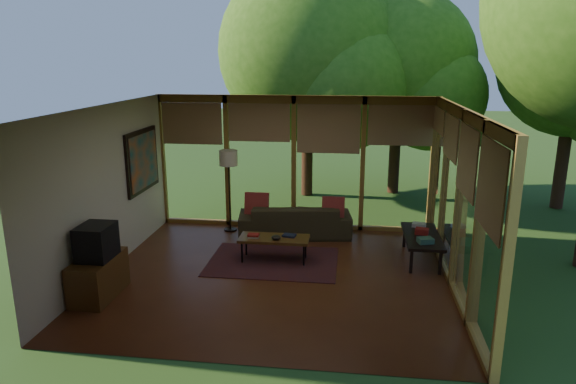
# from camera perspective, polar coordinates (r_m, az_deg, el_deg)

# --- Properties ---
(floor) EXTENTS (5.50, 5.50, 0.00)m
(floor) POSITION_cam_1_polar(r_m,az_deg,el_deg) (8.38, -1.36, -9.30)
(floor) COLOR brown
(floor) RESTS_ON ground
(ceiling) EXTENTS (5.50, 5.50, 0.00)m
(ceiling) POSITION_cam_1_polar(r_m,az_deg,el_deg) (7.69, -1.48, 9.40)
(ceiling) COLOR white
(ceiling) RESTS_ON ground
(wall_left) EXTENTS (0.04, 5.00, 2.70)m
(wall_left) POSITION_cam_1_polar(r_m,az_deg,el_deg) (8.76, -19.49, 0.25)
(wall_left) COLOR silver
(wall_left) RESTS_ON ground
(wall_front) EXTENTS (5.50, 0.04, 2.70)m
(wall_front) POSITION_cam_1_polar(r_m,az_deg,el_deg) (5.59, -5.27, -6.97)
(wall_front) COLOR silver
(wall_front) RESTS_ON ground
(window_wall_back) EXTENTS (5.50, 0.12, 2.70)m
(window_wall_back) POSITION_cam_1_polar(r_m,az_deg,el_deg) (10.34, 0.65, 3.22)
(window_wall_back) COLOR olive
(window_wall_back) RESTS_ON ground
(window_wall_right) EXTENTS (0.12, 5.00, 2.70)m
(window_wall_right) POSITION_cam_1_polar(r_m,az_deg,el_deg) (8.01, 18.44, -0.98)
(window_wall_right) COLOR olive
(window_wall_right) RESTS_ON ground
(tree_nw) EXTENTS (4.33, 4.33, 5.72)m
(tree_nw) POSITION_cam_1_polar(r_m,az_deg,el_deg) (12.82, 2.28, 15.31)
(tree_nw) COLOR #3B2215
(tree_nw) RESTS_ON ground
(tree_ne) EXTENTS (3.70, 3.70, 5.06)m
(tree_ne) POSITION_cam_1_polar(r_m,az_deg,el_deg) (13.34, 12.24, 13.51)
(tree_ne) COLOR #3B2215
(tree_ne) RESTS_ON ground
(tree_far) EXTENTS (3.29, 3.29, 4.96)m
(tree_far) POSITION_cam_1_polar(r_m,az_deg,el_deg) (13.18, 29.34, 12.44)
(tree_far) COLOR #3B2215
(tree_far) RESTS_ON ground
(rug) EXTENTS (2.20, 1.56, 0.01)m
(rug) POSITION_cam_1_polar(r_m,az_deg,el_deg) (8.93, -1.66, -7.71)
(rug) COLOR maroon
(rug) RESTS_ON floor
(sofa) EXTENTS (2.27, 1.14, 0.64)m
(sofa) POSITION_cam_1_polar(r_m,az_deg,el_deg) (10.12, 0.78, -3.09)
(sofa) COLOR #38311C
(sofa) RESTS_ON floor
(pillow_left) EXTENTS (0.46, 0.25, 0.48)m
(pillow_left) POSITION_cam_1_polar(r_m,az_deg,el_deg) (10.09, -3.49, -1.42)
(pillow_left) COLOR maroon
(pillow_left) RESTS_ON sofa
(pillow_right) EXTENTS (0.43, 0.23, 0.45)m
(pillow_right) POSITION_cam_1_polar(r_m,az_deg,el_deg) (9.93, 5.05, -1.81)
(pillow_right) COLOR maroon
(pillow_right) RESTS_ON sofa
(ct_book_lower) EXTENTS (0.19, 0.15, 0.03)m
(ct_book_lower) POSITION_cam_1_polar(r_m,az_deg,el_deg) (8.84, -3.86, -4.97)
(ct_book_lower) COLOR #BBB2AA
(ct_book_lower) RESTS_ON coffee_table
(ct_book_upper) EXTENTS (0.19, 0.15, 0.03)m
(ct_book_upper) POSITION_cam_1_polar(r_m,az_deg,el_deg) (8.83, -3.86, -4.78)
(ct_book_upper) COLOR maroon
(ct_book_upper) RESTS_ON coffee_table
(ct_book_side) EXTENTS (0.25, 0.20, 0.03)m
(ct_book_side) POSITION_cam_1_polar(r_m,az_deg,el_deg) (8.87, 0.12, -4.85)
(ct_book_side) COLOR black
(ct_book_side) RESTS_ON coffee_table
(ct_bowl) EXTENTS (0.16, 0.16, 0.07)m
(ct_bowl) POSITION_cam_1_polar(r_m,az_deg,el_deg) (8.72, -1.33, -5.07)
(ct_bowl) COLOR black
(ct_bowl) RESTS_ON coffee_table
(media_cabinet) EXTENTS (0.50, 1.00, 0.60)m
(media_cabinet) POSITION_cam_1_polar(r_m,az_deg,el_deg) (8.10, -20.30, -8.85)
(media_cabinet) COLOR brown
(media_cabinet) RESTS_ON floor
(television) EXTENTS (0.45, 0.55, 0.50)m
(television) POSITION_cam_1_polar(r_m,az_deg,el_deg) (7.89, -20.53, -5.20)
(television) COLOR black
(television) RESTS_ON media_cabinet
(console_book_a) EXTENTS (0.28, 0.24, 0.09)m
(console_book_a) POSITION_cam_1_polar(r_m,az_deg,el_deg) (8.76, 15.01, -5.22)
(console_book_a) COLOR #365F4D
(console_book_a) RESTS_ON side_console
(console_book_b) EXTENTS (0.25, 0.21, 0.10)m
(console_book_b) POSITION_cam_1_polar(r_m,az_deg,el_deg) (9.18, 14.65, -4.24)
(console_book_b) COLOR maroon
(console_book_b) RESTS_ON side_console
(console_book_c) EXTENTS (0.27, 0.22, 0.07)m
(console_book_c) POSITION_cam_1_polar(r_m,az_deg,el_deg) (9.56, 14.36, -3.56)
(console_book_c) COLOR #BBB2AA
(console_book_c) RESTS_ON side_console
(floor_lamp) EXTENTS (0.36, 0.36, 1.65)m
(floor_lamp) POSITION_cam_1_polar(r_m,az_deg,el_deg) (10.19, -6.63, 3.27)
(floor_lamp) COLOR black
(floor_lamp) RESTS_ON floor
(coffee_table) EXTENTS (1.20, 0.50, 0.43)m
(coffee_table) POSITION_cam_1_polar(r_m,az_deg,el_deg) (8.84, -1.55, -5.26)
(coffee_table) COLOR brown
(coffee_table) RESTS_ON floor
(side_console) EXTENTS (0.60, 1.40, 0.46)m
(side_console) POSITION_cam_1_polar(r_m,az_deg,el_deg) (9.16, 14.65, -4.90)
(side_console) COLOR black
(side_console) RESTS_ON floor
(wall_painting) EXTENTS (0.06, 1.35, 1.15)m
(wall_painting) POSITION_cam_1_polar(r_m,az_deg,el_deg) (9.95, -15.85, 3.37)
(wall_painting) COLOR black
(wall_painting) RESTS_ON wall_left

